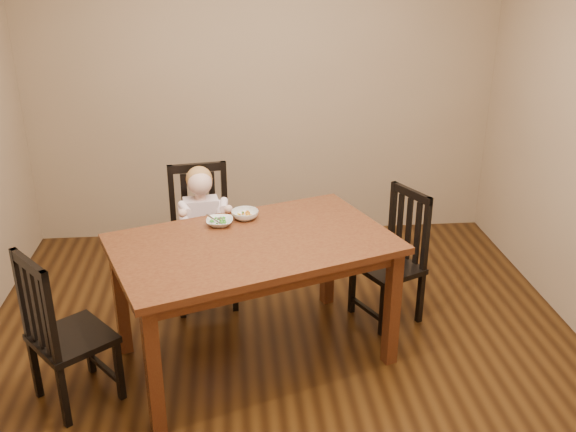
{
  "coord_description": "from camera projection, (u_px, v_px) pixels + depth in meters",
  "views": [
    {
      "loc": [
        -0.29,
        -3.41,
        2.42
      ],
      "look_at": [
        0.05,
        0.25,
        0.87
      ],
      "focal_mm": 40.0,
      "sensor_mm": 36.0,
      "label": 1
    }
  ],
  "objects": [
    {
      "name": "room",
      "position": [
        283.0,
        155.0,
        3.57
      ],
      "size": [
        4.01,
        4.01,
        2.71
      ],
      "color": "#43270E",
      "rests_on": "ground"
    },
    {
      "name": "dining_table",
      "position": [
        253.0,
        255.0,
        3.83
      ],
      "size": [
        1.86,
        1.47,
        0.81
      ],
      "rotation": [
        0.0,
        0.0,
        0.35
      ],
      "color": "#451D10",
      "rests_on": "room"
    },
    {
      "name": "chair_child",
      "position": [
        202.0,
        239.0,
        4.6
      ],
      "size": [
        0.49,
        0.47,
        1.01
      ],
      "rotation": [
        0.0,
        0.0,
        3.29
      ],
      "color": "black",
      "rests_on": "room"
    },
    {
      "name": "chair_left",
      "position": [
        63.0,
        333.0,
        3.53
      ],
      "size": [
        0.56,
        0.56,
        0.95
      ],
      "rotation": [
        0.0,
        0.0,
        -0.9
      ],
      "color": "black",
      "rests_on": "room"
    },
    {
      "name": "chair_right",
      "position": [
        393.0,
        259.0,
        4.4
      ],
      "size": [
        0.52,
        0.53,
        0.93
      ],
      "rotation": [
        0.0,
        0.0,
        2.02
      ],
      "color": "black",
      "rests_on": "room"
    },
    {
      "name": "toddler",
      "position": [
        202.0,
        224.0,
        4.5
      ],
      "size": [
        0.37,
        0.44,
        0.55
      ],
      "primitive_type": null,
      "rotation": [
        0.0,
        0.0,
        3.29
      ],
      "color": "white",
      "rests_on": "chair_child"
    },
    {
      "name": "bowl_peas",
      "position": [
        220.0,
        222.0,
        4.0
      ],
      "size": [
        0.18,
        0.18,
        0.04
      ],
      "primitive_type": "imported",
      "rotation": [
        0.0,
        0.0,
        -0.08
      ],
      "color": "white",
      "rests_on": "dining_table"
    },
    {
      "name": "bowl_veg",
      "position": [
        245.0,
        215.0,
        4.09
      ],
      "size": [
        0.21,
        0.21,
        0.05
      ],
      "primitive_type": "imported",
      "rotation": [
        0.0,
        0.0,
        -0.29
      ],
      "color": "white",
      "rests_on": "dining_table"
    },
    {
      "name": "fork",
      "position": [
        214.0,
        221.0,
        3.96
      ],
      "size": [
        0.11,
        0.09,
        0.05
      ],
      "rotation": [
        0.0,
        0.0,
        0.89
      ],
      "color": "silver",
      "rests_on": "bowl_peas"
    }
  ]
}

